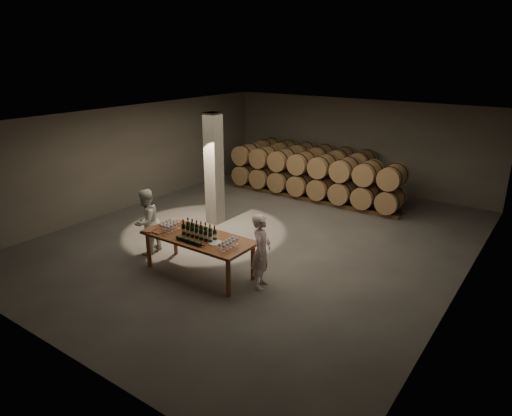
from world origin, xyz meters
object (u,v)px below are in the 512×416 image
Objects in this scene: tasting_table at (199,241)px; plate at (216,243)px; person_man at (261,251)px; person_woman at (146,222)px; stool at (153,236)px; bottle_cluster at (199,232)px; notebook_near at (158,232)px.

tasting_table is 0.58m from plate.
person_woman reaches higher than person_man.
stool is 0.32× the size of person_man.
person_man is at bearing 21.63° from plate.
bottle_cluster reaches higher than tasting_table.
stool is at bearing 147.42° from notebook_near.
bottle_cluster is 3.93× the size of notebook_near.
plate is 1.39× the size of notebook_near.
notebook_near is (-0.88, -0.37, 0.12)m from tasting_table.
tasting_table is at bearing 149.81° from bottle_cluster.
plate is 1.47m from notebook_near.
person_man reaches higher than bottle_cluster.
person_woman is at bearing -137.09° from stool.
person_man is (0.93, 0.37, -0.09)m from plate.
tasting_table is 1.59× the size of person_man.
notebook_near is at bearing -156.95° from tasting_table.
bottle_cluster is at bearing 21.36° from notebook_near.
bottle_cluster is 0.53m from plate.
person_man is (2.37, 0.67, -0.09)m from notebook_near.
person_woman is (-3.30, -0.20, 0.00)m from person_man.
notebook_near is 0.13× the size of person_man.
stool is 3.23m from person_man.
bottle_cluster is at bearing -6.75° from stool.
tasting_table is 8.48× the size of plate.
notebook_near reaches higher than stool.
notebook_near is at bearing 89.14° from person_man.
person_man reaches higher than plate.
bottle_cluster is 1.64× the size of stool.
person_man is at bearing 81.36° from person_woman.
person_woman is (-1.80, 0.10, 0.02)m from tasting_table.
stool is (-0.83, 0.55, -0.48)m from notebook_near.
notebook_near is at bearing -159.67° from bottle_cluster.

